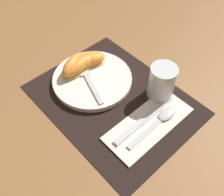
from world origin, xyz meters
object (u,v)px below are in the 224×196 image
juice_glass (161,84)px  spoon (161,119)px  citrus_wedge_0 (90,59)px  citrus_wedge_3 (72,66)px  plate (92,79)px  fork (87,77)px  knife (144,120)px  citrus_wedge_2 (79,66)px  citrus_wedge_1 (83,62)px

juice_glass → spoon: juice_glass is taller
spoon → citrus_wedge_0: bearing=-178.2°
spoon → citrus_wedge_3: bearing=-166.8°
plate → citrus_wedge_0: 0.07m
juice_glass → spoon: size_ratio=0.57×
fork → citrus_wedge_3: citrus_wedge_3 is taller
knife → citrus_wedge_2: bearing=-176.3°
citrus_wedge_1 → citrus_wedge_3: size_ratio=0.89×
citrus_wedge_0 → citrus_wedge_2: 0.04m
fork → citrus_wedge_1: (-0.04, 0.02, 0.01)m
knife → citrus_wedge_0: (-0.26, 0.03, 0.03)m
plate → citrus_wedge_2: bearing=-171.1°
juice_glass → citrus_wedge_2: (-0.22, -0.12, -0.01)m
plate → citrus_wedge_0: size_ratio=2.07×
juice_glass → citrus_wedge_3: 0.27m
citrus_wedge_0 → juice_glass: bearing=18.3°
plate → citrus_wedge_1: (-0.05, 0.01, 0.02)m
spoon → citrus_wedge_1: size_ratio=1.85×
knife → citrus_wedge_2: citrus_wedge_2 is taller
plate → juice_glass: 0.21m
fork → knife: bearing=5.2°
citrus_wedge_3 → citrus_wedge_1: bearing=79.8°
citrus_wedge_0 → citrus_wedge_3: 0.06m
juice_glass → citrus_wedge_0: bearing=-161.7°
citrus_wedge_2 → knife: bearing=3.7°
knife → citrus_wedge_1: (-0.26, 0.00, 0.03)m
knife → citrus_wedge_3: bearing=-172.6°
knife → citrus_wedge_3: size_ratio=2.06×
spoon → citrus_wedge_1: citrus_wedge_1 is taller
citrus_wedge_2 → citrus_wedge_0: bearing=95.0°
fork → spoon: bearing=12.6°
juice_glass → citrus_wedge_3: size_ratio=0.95×
plate → fork: 0.02m
citrus_wedge_2 → citrus_wedge_3: size_ratio=1.12×
citrus_wedge_0 → citrus_wedge_3: size_ratio=1.05×
juice_glass → citrus_wedge_0: size_ratio=0.91×
fork → citrus_wedge_3: bearing=-163.7°
citrus_wedge_2 → citrus_wedge_3: 0.02m
juice_glass → fork: (-0.18, -0.12, -0.03)m
plate → knife: (0.20, 0.01, -0.00)m
spoon → citrus_wedge_1: (-0.29, -0.03, 0.03)m
citrus_wedge_1 → citrus_wedge_0: bearing=87.1°
plate → citrus_wedge_1: 0.06m
plate → spoon: size_ratio=1.31×
knife → citrus_wedge_1: size_ratio=2.31×
citrus_wedge_1 → citrus_wedge_3: (-0.01, -0.04, 0.00)m
knife → citrus_wedge_2: size_ratio=1.84×
spoon → citrus_wedge_3: (-0.29, -0.07, 0.03)m
juice_glass → knife: (0.03, -0.10, -0.04)m
fork → citrus_wedge_0: (-0.04, 0.05, 0.01)m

